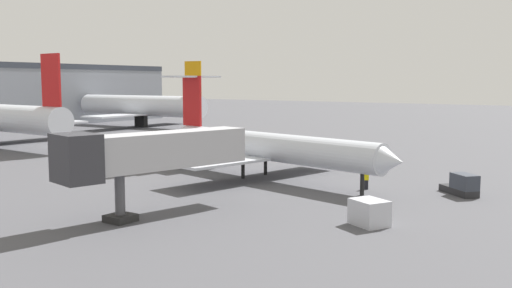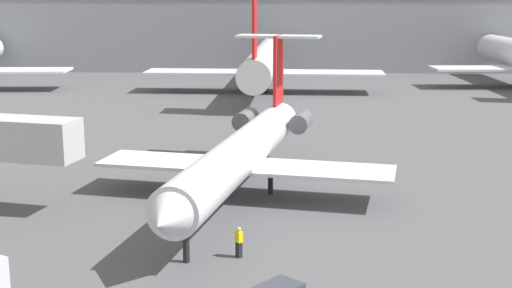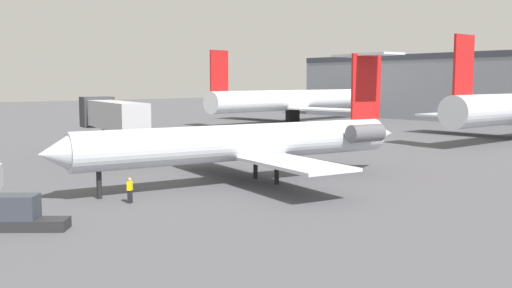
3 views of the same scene
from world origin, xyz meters
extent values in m
cube|color=#4C4C51|center=(0.00, 0.00, -0.05)|extent=(400.00, 400.00, 0.10)
cylinder|color=silver|center=(-0.26, 0.44, 3.26)|extent=(8.09, 26.74, 2.79)
cone|color=silver|center=(-3.10, -13.43, 3.26)|extent=(3.04, 2.69, 2.65)
cone|color=silver|center=(2.60, 14.42, 3.26)|extent=(2.84, 3.02, 2.37)
cube|color=silver|center=(5.32, 0.32, 2.17)|extent=(10.00, 6.18, 0.24)
cube|color=silver|center=(-5.44, 2.52, 2.17)|extent=(10.00, 6.18, 0.24)
cylinder|color=#595960|center=(4.07, 10.14, 3.66)|extent=(2.11, 3.44, 1.50)
cylinder|color=#595960|center=(-0.43, 11.06, 3.66)|extent=(2.11, 3.44, 1.50)
cube|color=red|center=(2.22, 12.56, 7.51)|extent=(0.88, 3.18, 5.71)
cube|color=silver|center=(2.22, 12.56, 10.27)|extent=(7.14, 3.71, 0.20)
cylinder|color=black|center=(-2.54, -10.69, 0.93)|extent=(0.36, 0.36, 1.87)
cylinder|color=black|center=(1.71, 2.08, 0.93)|extent=(0.36, 0.36, 1.87)
cylinder|color=black|center=(-1.43, 2.72, 0.93)|extent=(0.36, 0.36, 1.87)
cube|color=#ADADB2|center=(-17.21, -1.39, 4.74)|extent=(14.13, 5.65, 2.60)
cube|color=#333338|center=(-23.59, 0.08, 4.74)|extent=(3.06, 3.66, 3.20)
cylinder|color=#4C4C51|center=(-20.60, -0.61, 1.72)|extent=(0.70, 0.70, 3.44)
cube|color=#262626|center=(-20.60, -0.61, 0.25)|extent=(1.80, 1.80, 0.50)
cube|color=black|center=(0.16, -9.90, 0.42)|extent=(0.38, 0.40, 0.85)
cube|color=yellow|center=(0.16, -9.90, 1.15)|extent=(0.45, 0.48, 0.60)
sphere|color=tan|center=(0.16, -9.90, 1.57)|extent=(0.24, 0.24, 0.24)
cube|color=#262628|center=(2.62, -17.40, 0.30)|extent=(3.71, 3.92, 0.60)
cube|color=#333842|center=(2.09, -18.00, 1.25)|extent=(2.64, 2.72, 1.30)
cylinder|color=silver|center=(-45.85, 53.28, 4.36)|extent=(6.43, 43.09, 3.92)
cube|color=red|center=(-44.72, 33.84, 9.82)|extent=(0.53, 4.01, 7.00)
cube|color=silver|center=(-45.85, 53.28, 2.80)|extent=(36.36, 8.10, 0.30)
cube|color=black|center=(-45.85, 53.28, 1.20)|extent=(1.20, 2.80, 2.40)
cube|color=red|center=(-0.49, 34.80, 9.91)|extent=(0.47, 4.01, 7.00)
camera|label=1|loc=(-46.83, -30.14, 9.70)|focal=39.50mm
camera|label=2|loc=(2.17, -44.90, 13.83)|focal=49.03mm
camera|label=3|loc=(33.25, -28.98, 7.92)|focal=40.55mm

